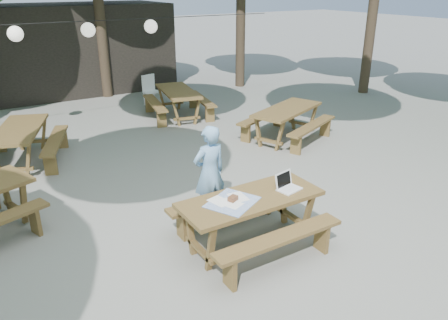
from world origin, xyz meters
name	(u,v)px	position (x,y,z in m)	size (l,w,h in m)	color
ground	(229,227)	(0.00, 0.00, 0.00)	(80.00, 80.00, 0.00)	slate
pavilion	(75,48)	(0.50, 10.50, 1.40)	(6.00, 3.00, 2.80)	black
main_picnic_table	(250,220)	(0.00, -0.55, 0.39)	(2.00, 1.58, 0.75)	#52391D
picnic_table_ne	(287,123)	(3.28, 2.69, 0.39)	(2.35, 2.18, 0.75)	#52391D
picnic_table_far_w	(22,145)	(-2.24, 4.37, 0.39)	(2.15, 2.33, 0.75)	#52391D
picnic_table_far_e	(178,103)	(1.93, 5.66, 0.39)	(1.91, 2.17, 0.75)	#52391D
woman	(209,173)	(-0.08, 0.44, 0.76)	(0.55, 0.36, 1.51)	#76A8D7
plastic_chair	(153,97)	(1.81, 7.18, 0.26)	(0.53, 0.53, 0.90)	white
laptop	(287,185)	(0.57, -0.60, 0.81)	(0.38, 0.32, 0.24)	white
tabletop_clutter	(232,201)	(-0.30, -0.54, 0.76)	(0.83, 0.79, 0.08)	#335EB0
paper_lanterns	(89,30)	(-0.19, 6.00, 2.40)	(9.00, 0.34, 0.38)	black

